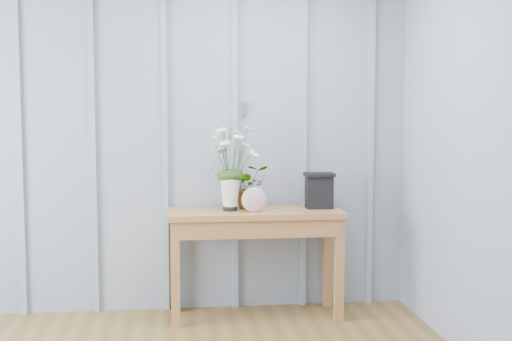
{
  "coord_description": "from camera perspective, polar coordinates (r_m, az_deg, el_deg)",
  "views": [
    {
      "loc": [
        0.3,
        -2.85,
        1.49
      ],
      "look_at": [
        0.87,
        1.94,
        1.03
      ],
      "focal_mm": 50.0,
      "sensor_mm": 36.0,
      "label": 1
    }
  ],
  "objects": [
    {
      "name": "sideboard",
      "position": [
        4.95,
        -0.07,
        -4.5
      ],
      "size": [
        1.2,
        0.45,
        0.75
      ],
      "color": "#9E6737",
      "rests_on": "ground"
    },
    {
      "name": "room_shell",
      "position": [
        3.8,
        -11.52,
        12.84
      ],
      "size": [
        4.0,
        4.5,
        2.5
      ],
      "color": "#8E9AAD",
      "rests_on": "ground"
    },
    {
      "name": "daisy_vase",
      "position": [
        4.86,
        -2.09,
        1.37
      ],
      "size": [
        0.44,
        0.34,
        0.63
      ],
      "color": "black",
      "rests_on": "sideboard"
    },
    {
      "name": "spider_plant",
      "position": [
        4.99,
        -0.51,
        -1.28
      ],
      "size": [
        0.28,
        0.25,
        0.31
      ],
      "primitive_type": "imported",
      "rotation": [
        0.0,
        0.0,
        0.03
      ],
      "color": "#1C3E12",
      "rests_on": "sideboard"
    },
    {
      "name": "carved_box",
      "position": [
        5.02,
        5.07,
        -1.57
      ],
      "size": [
        0.21,
        0.16,
        0.25
      ],
      "color": "black",
      "rests_on": "sideboard"
    },
    {
      "name": "felt_disc_vessel",
      "position": [
        4.82,
        -0.15,
        -2.36
      ],
      "size": [
        0.17,
        0.06,
        0.17
      ],
      "primitive_type": "ellipsoid",
      "rotation": [
        0.0,
        0.0,
        -0.08
      ],
      "color": "#9B5478",
      "rests_on": "sideboard"
    }
  ]
}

